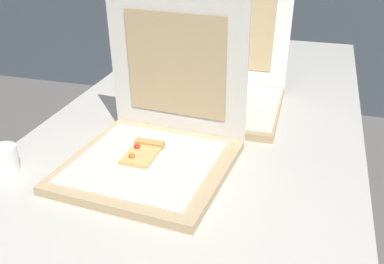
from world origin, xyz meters
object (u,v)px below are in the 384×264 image
(table, at_px, (200,140))
(cup_white_near_left, at_px, (5,159))
(pizza_box_middle, at_px, (222,87))
(cup_white_far, at_px, (171,71))
(pizza_box_front, at_px, (154,142))

(table, xyz_separation_m, cup_white_near_left, (-0.39, -0.37, 0.08))
(table, height_order, pizza_box_middle, pizza_box_middle)
(pizza_box_middle, bearing_deg, cup_white_far, 142.54)
(cup_white_near_left, bearing_deg, pizza_box_middle, 53.36)
(pizza_box_front, bearing_deg, cup_white_near_left, -152.50)
(cup_white_far, xyz_separation_m, cup_white_near_left, (-0.18, -0.73, 0.00))
(pizza_box_front, relative_size, cup_white_far, 6.43)
(pizza_box_front, distance_m, cup_white_far, 0.62)
(table, bearing_deg, cup_white_near_left, -136.66)
(cup_white_near_left, bearing_deg, table, 43.34)
(pizza_box_middle, xyz_separation_m, cup_white_near_left, (-0.42, -0.56, -0.02))
(cup_white_far, height_order, cup_white_near_left, same)
(table, relative_size, cup_white_far, 32.23)
(table, xyz_separation_m, pizza_box_middle, (0.02, 0.19, 0.10))
(pizza_box_middle, bearing_deg, pizza_box_front, -101.97)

